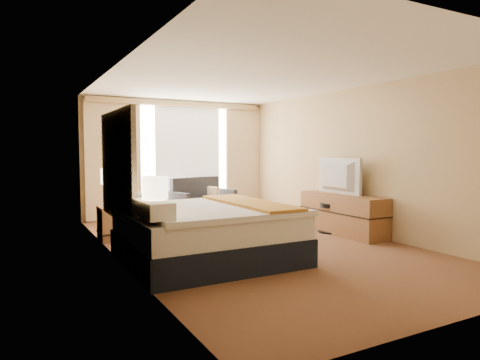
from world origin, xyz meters
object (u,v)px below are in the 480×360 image
nightstand_left (159,255)px  loveseat (202,203)px  bed (207,232)px  floor_lamp (111,159)px  lamp_right (110,177)px  nightstand_right (113,223)px  television (334,176)px  desk_chair (335,207)px  lamp_left (155,189)px  media_dresser (342,214)px

nightstand_left → loveseat: bearing=60.7°
bed → floor_lamp: bearing=96.7°
lamp_right → nightstand_right: bearing=50.0°
television → desk_chair: bearing=-79.8°
floor_lamp → television: 4.55m
television → nightstand_left: bearing=110.5°
bed → lamp_left: bearing=-153.9°
lamp_right → television: bearing=-18.3°
nightstand_left → desk_chair: 3.88m
nightstand_left → lamp_left: lamp_left is taller
television → loveseat: bearing=27.3°
bed → floor_lamp: size_ratio=1.18×
nightstand_left → floor_lamp: (0.35, 4.35, 1.03)m
nightstand_left → desk_chair: size_ratio=0.53×
media_dresser → floor_lamp: size_ratio=0.98×
floor_lamp → lamp_left: floor_lamp is taller
nightstand_right → lamp_left: bearing=-90.6°
floor_lamp → television: bearing=-43.5°
media_dresser → lamp_left: size_ratio=2.85×
lamp_left → television: size_ratio=0.56×
bed → nightstand_left: bearing=-150.2°
floor_lamp → nightstand_right: bearing=-100.7°
lamp_left → television: 3.86m
lamp_right → lamp_left: bearing=-89.5°
bed → lamp_left: (-0.83, -0.41, 0.65)m
desk_chair → media_dresser: bearing=-82.6°
bed → nightstand_right: bearing=111.7°
nightstand_right → bed: bearing=-68.3°
nightstand_right → media_dresser: media_dresser is taller
bed → television: size_ratio=1.93×
loveseat → television: (1.35, -2.87, 0.74)m
lamp_left → loveseat: bearing=60.1°
media_dresser → desk_chair: desk_chair is taller
bed → lamp_right: (-0.86, 1.98, 0.66)m
bed → lamp_right: bearing=113.3°
television → bed: bearing=107.0°
desk_chair → lamp_right: size_ratio=1.64×
nightstand_left → lamp_left: 0.77m
nightstand_right → desk_chair: desk_chair is taller
nightstand_left → media_dresser: size_ratio=0.31×
nightstand_left → television: bearing=18.5°
nightstand_right → bed: bed is taller
media_dresser → desk_chair: size_ratio=1.73×
bed → lamp_left: 1.14m
loveseat → media_dresser: bearing=-78.4°
media_dresser → nightstand_left: bearing=-164.2°
nightstand_left → loveseat: (2.30, 4.09, 0.01)m
media_dresser → loveseat: loveseat is taller
floor_lamp → media_dresser: bearing=-44.6°
nightstand_right → television: 3.94m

